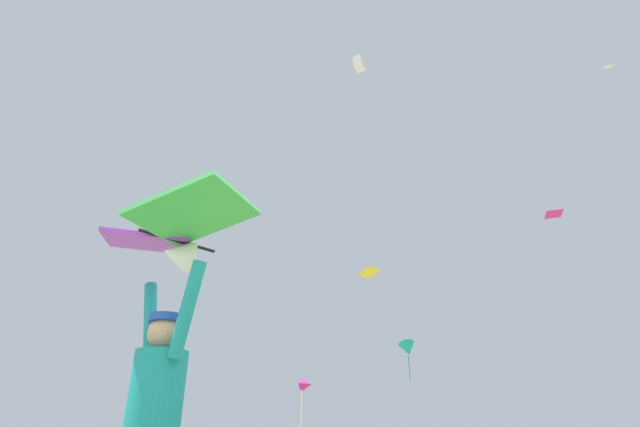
{
  "coord_description": "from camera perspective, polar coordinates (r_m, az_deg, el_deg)",
  "views": [
    {
      "loc": [
        2.45,
        -1.45,
        0.86
      ],
      "look_at": [
        -0.34,
        1.94,
        2.99
      ],
      "focal_mm": 26.21,
      "sensor_mm": 36.0,
      "label": 1
    }
  ],
  "objects": [
    {
      "name": "marker_flag",
      "position": [
        11.01,
        -1.71,
        -20.98
      ],
      "size": [
        0.3,
        0.24,
        2.08
      ],
      "color": "silver",
      "rests_on": "ground"
    },
    {
      "name": "distant_kite_yellow_overhead_distant",
      "position": [
        12.68,
        5.96,
        -7.09
      ],
      "size": [
        0.66,
        0.67,
        0.24
      ],
      "color": "yellow"
    },
    {
      "name": "distant_kite_magenta_high_left",
      "position": [
        28.92,
        26.61,
        0.0
      ],
      "size": [
        1.13,
        1.12,
        0.23
      ],
      "color": "#DB2393"
    },
    {
      "name": "kite_flyer_person",
      "position": [
        3.31,
        -19.81,
        -23.14
      ],
      "size": [
        0.81,
        0.38,
        1.92
      ],
      "color": "#424751",
      "rests_on": "ground"
    },
    {
      "name": "distant_kite_teal_low_right",
      "position": [
        30.01,
        10.66,
        -15.96
      ],
      "size": [
        1.39,
        1.36,
        2.44
      ],
      "color": "#19B2AD"
    },
    {
      "name": "distant_kite_white_mid_left",
      "position": [
        32.36,
        31.74,
        15.06
      ],
      "size": [
        0.66,
        0.63,
        0.3
      ],
      "color": "white"
    },
    {
      "name": "distant_kite_white_far_center",
      "position": [
        23.84,
        4.82,
        17.77
      ],
      "size": [
        0.53,
        0.56,
        0.78
      ],
      "color": "white"
    },
    {
      "name": "held_stunt_kite",
      "position": [
        3.54,
        -17.72,
        -2.68
      ],
      "size": [
        1.59,
        0.92,
        0.38
      ],
      "color": "black"
    }
  ]
}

